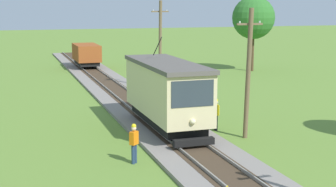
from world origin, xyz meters
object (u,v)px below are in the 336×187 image
Objects in this scene: track_worker at (134,142)px; second_worker at (216,113)px; tree_left_far at (253,18)px; red_tram at (166,92)px; utility_pole_mid at (160,45)px; utility_pole_near_tram at (248,73)px; freight_car at (86,54)px.

track_worker is 1.00× the size of second_worker.
tree_left_far reaches higher than second_worker.
red_tram is 5.92m from track_worker.
second_worker is 0.23× the size of tree_left_far.
tree_left_far is at bearing 33.82° from utility_pole_mid.
tree_left_far is (12.65, 23.58, 2.05)m from utility_pole_near_tram.
second_worker is at bearing -14.85° from red_tram.
utility_pole_near_tram is at bearing -118.21° from tree_left_far.
utility_pole_near_tram reaches higher than red_tram.
second_worker is at bearing -122.07° from tree_left_far.
utility_pole_near_tram is 0.93× the size of utility_pole_mid.
utility_pole_near_tram is (3.47, -2.77, 1.25)m from red_tram.
red_tram is at bearing 141.43° from utility_pole_near_tram.
red_tram is 4.79× the size of track_worker.
red_tram is 26.53m from tree_left_far.
freight_car is at bearing 96.47° from utility_pole_near_tram.
tree_left_far is at bearing 52.24° from red_tram.
freight_car is at bearing 102.59° from utility_pole_mid.
second_worker is 25.78m from tree_left_far.
tree_left_far is (12.65, 8.47, 1.81)m from utility_pole_mid.
utility_pole_mid is 15.33m from tree_left_far.
freight_car is 0.68× the size of tree_left_far.
track_worker and second_worker have the same top height.
utility_pole_mid is at bearing -77.41° from freight_car.
red_tram is 1.64× the size of freight_car.
second_worker is (5.70, 4.21, 0.00)m from track_worker.
tree_left_far is at bearing -77.52° from track_worker.
second_worker is (-0.83, 2.07, -2.46)m from utility_pole_near_tram.
tree_left_far is (16.12, -7.08, 3.93)m from freight_car.
utility_pole_near_tram is at bearing -112.64° from track_worker.
red_tram is 1.11× the size of tree_left_far.
tree_left_far is (16.12, 20.81, 3.29)m from red_tram.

